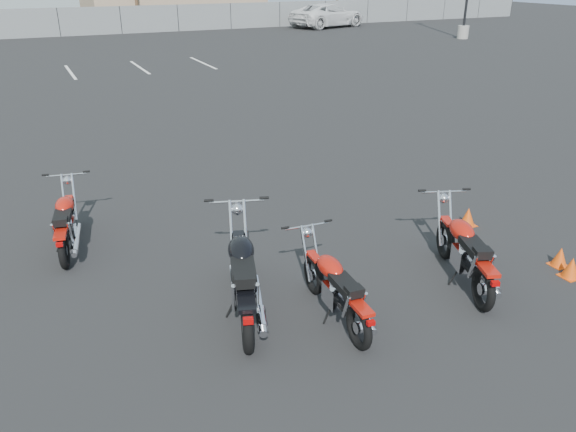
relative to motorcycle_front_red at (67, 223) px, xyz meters
name	(u,v)px	position (x,y,z in m)	size (l,w,h in m)	color
ground	(293,273)	(2.88, -2.30, -0.44)	(120.00, 120.00, 0.00)	black
motorcycle_front_red	(67,223)	(0.00, 0.00, 0.00)	(0.80, 1.98, 0.97)	black
motorcycle_second_black	(243,277)	(1.85, -2.93, 0.09)	(1.22, 2.35, 1.16)	black
motorcycle_third_red	(336,289)	(2.85, -3.56, -0.01)	(0.75, 1.94, 0.95)	black
motorcycle_rear_red	(465,252)	(4.96, -3.55, 0.03)	(1.17, 2.09, 1.04)	black
training_cone_near	(468,217)	(6.37, -2.09, -0.28)	(0.27, 0.27, 0.32)	#E24A0B
training_cone_far	(560,257)	(6.61, -3.82, -0.29)	(0.25, 0.25, 0.30)	#E24A0B
training_cone_extra	(571,268)	(6.47, -4.14, -0.29)	(0.26, 0.26, 0.31)	#E24A0B
light_pole_east	(467,0)	(26.06, 20.26, 1.86)	(0.80, 0.70, 9.13)	gray
chainlink_fence	(59,22)	(2.88, 32.70, 0.46)	(80.06, 0.06, 1.80)	slate
parking_line_stripes	(33,75)	(0.38, 17.70, -0.44)	(15.12, 4.00, 0.01)	silver
white_van	(328,8)	(22.03, 30.77, 0.91)	(7.14, 2.86, 2.71)	silver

